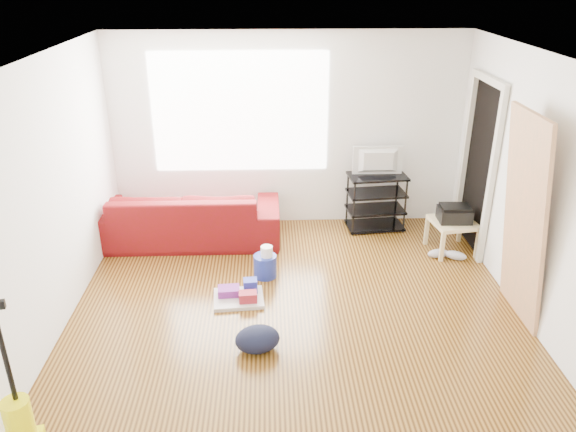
{
  "coord_description": "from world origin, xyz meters",
  "views": [
    {
      "loc": [
        -0.26,
        -4.48,
        3.21
      ],
      "look_at": [
        -0.07,
        0.6,
        0.92
      ],
      "focal_mm": 35.0,
      "sensor_mm": 36.0,
      "label": 1
    }
  ],
  "objects_px": {
    "tv_stand": "(376,201)",
    "backpack": "(258,349)",
    "cleaning_tray": "(240,295)",
    "sofa": "(189,240)",
    "side_table": "(453,226)",
    "bucket": "(265,276)"
  },
  "relations": [
    {
      "from": "tv_stand",
      "to": "backpack",
      "type": "xyz_separation_m",
      "value": [
        -1.52,
        -2.53,
        -0.38
      ]
    },
    {
      "from": "cleaning_tray",
      "to": "sofa",
      "type": "bearing_deg",
      "value": 116.63
    },
    {
      "from": "side_table",
      "to": "cleaning_tray",
      "type": "height_order",
      "value": "side_table"
    },
    {
      "from": "bucket",
      "to": "cleaning_tray",
      "type": "distance_m",
      "value": 0.55
    },
    {
      "from": "sofa",
      "to": "side_table",
      "type": "relative_size",
      "value": 4.13
    },
    {
      "from": "cleaning_tray",
      "to": "side_table",
      "type": "bearing_deg",
      "value": 21.7
    },
    {
      "from": "sofa",
      "to": "cleaning_tray",
      "type": "distance_m",
      "value": 1.59
    },
    {
      "from": "sofa",
      "to": "tv_stand",
      "type": "xyz_separation_m",
      "value": [
        2.43,
        0.27,
        0.38
      ]
    },
    {
      "from": "tv_stand",
      "to": "bucket",
      "type": "height_order",
      "value": "tv_stand"
    },
    {
      "from": "sofa",
      "to": "bucket",
      "type": "relative_size",
      "value": 9.0
    },
    {
      "from": "sofa",
      "to": "bucket",
      "type": "bearing_deg",
      "value": 135.86
    },
    {
      "from": "side_table",
      "to": "backpack",
      "type": "height_order",
      "value": "side_table"
    },
    {
      "from": "tv_stand",
      "to": "backpack",
      "type": "distance_m",
      "value": 2.98
    },
    {
      "from": "bucket",
      "to": "tv_stand",
      "type": "bearing_deg",
      "value": 40.1
    },
    {
      "from": "side_table",
      "to": "cleaning_tray",
      "type": "bearing_deg",
      "value": -158.3
    },
    {
      "from": "sofa",
      "to": "tv_stand",
      "type": "bearing_deg",
      "value": -173.65
    },
    {
      "from": "sofa",
      "to": "cleaning_tray",
      "type": "xyz_separation_m",
      "value": [
        0.71,
        -1.42,
        0.06
      ]
    },
    {
      "from": "sofa",
      "to": "bucket",
      "type": "distance_m",
      "value": 1.36
    },
    {
      "from": "cleaning_tray",
      "to": "tv_stand",
      "type": "bearing_deg",
      "value": 44.69
    },
    {
      "from": "side_table",
      "to": "backpack",
      "type": "relative_size",
      "value": 1.37
    },
    {
      "from": "tv_stand",
      "to": "backpack",
      "type": "relative_size",
      "value": 1.89
    },
    {
      "from": "tv_stand",
      "to": "cleaning_tray",
      "type": "xyz_separation_m",
      "value": [
        -1.71,
        -1.69,
        -0.32
      ]
    }
  ]
}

